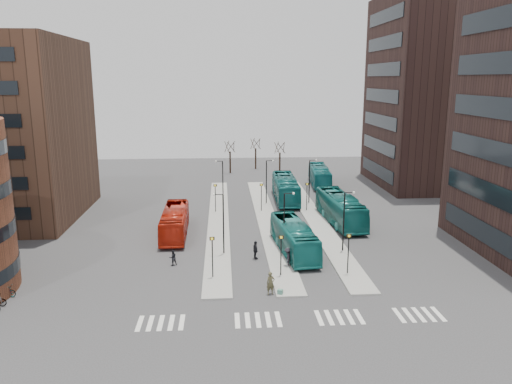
{
  "coord_description": "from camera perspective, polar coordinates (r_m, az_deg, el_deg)",
  "views": [
    {
      "loc": [
        -3.39,
        -29.18,
        17.13
      ],
      "look_at": [
        0.21,
        23.89,
        5.0
      ],
      "focal_mm": 35.0,
      "sensor_mm": 36.0,
      "label": 1
    }
  ],
  "objects": [
    {
      "name": "traveller",
      "position": [
        41.05,
        1.68,
        -10.38
      ],
      "size": [
        0.75,
        0.56,
        1.89
      ],
      "primitive_type": "imported",
      "rotation": [
        0.0,
        0.0,
        0.17
      ],
      "color": "#4B472D",
      "rests_on": "ground"
    },
    {
      "name": "teal_bus_a",
      "position": [
        50.32,
        4.34,
        -5.21
      ],
      "size": [
        3.75,
        11.46,
        3.13
      ],
      "primitive_type": "imported",
      "rotation": [
        0.0,
        0.0,
        0.1
      ],
      "color": "#156C68",
      "rests_on": "ground"
    },
    {
      "name": "crosswalk_stripes",
      "position": [
        37.69,
        4.52,
        -14.22
      ],
      "size": [
        22.35,
        2.4,
        0.01
      ],
      "color": "silver",
      "rests_on": "ground"
    },
    {
      "name": "island_right",
      "position": [
        62.64,
        6.76,
        -3.05
      ],
      "size": [
        2.5,
        45.0,
        0.15
      ],
      "primitive_type": "cube",
      "color": "gray",
      "rests_on": "ground"
    },
    {
      "name": "ground",
      "position": [
        34.01,
        2.48,
        -17.41
      ],
      "size": [
        160.0,
        160.0,
        0.0
      ],
      "primitive_type": "plane",
      "color": "#323235",
      "rests_on": "ground"
    },
    {
      "name": "island_left",
      "position": [
        61.59,
        -4.3,
        -3.27
      ],
      "size": [
        2.5,
        45.0,
        0.15
      ],
      "primitive_type": "cube",
      "color": "gray",
      "rests_on": "ground"
    },
    {
      "name": "sign_poles",
      "position": [
        54.45,
        1.53,
        -2.85
      ],
      "size": [
        12.45,
        22.12,
        3.65
      ],
      "color": "black",
      "rests_on": "ground"
    },
    {
      "name": "red_bus",
      "position": [
        56.36,
        -9.27,
        -3.38
      ],
      "size": [
        2.79,
        11.16,
        3.1
      ],
      "primitive_type": "imported",
      "rotation": [
        0.0,
        0.0,
        0.02
      ],
      "color": "#B8200E",
      "rests_on": "ground"
    },
    {
      "name": "bicycle_far",
      "position": [
        45.51,
        -26.76,
        -10.05
      ],
      "size": [
        1.95,
        1.02,
        0.98
      ],
      "primitive_type": "imported",
      "rotation": [
        0.0,
        0.0,
        1.36
      ],
      "color": "gray",
      "rests_on": "ground"
    },
    {
      "name": "teal_bus_d",
      "position": [
        82.39,
        7.28,
        1.88
      ],
      "size": [
        3.65,
        11.67,
        3.2
      ],
      "primitive_type": "imported",
      "rotation": [
        0.0,
        0.0,
        -0.08
      ],
      "color": "#166C71",
      "rests_on": "ground"
    },
    {
      "name": "suitcase",
      "position": [
        41.1,
        2.78,
        -11.4
      ],
      "size": [
        0.51,
        0.47,
        0.52
      ],
      "primitive_type": "cube",
      "rotation": [
        0.0,
        0.0,
        -0.41
      ],
      "color": "#1D42A0",
      "rests_on": "ground"
    },
    {
      "name": "bare_trees",
      "position": [
        93.17,
        -0.11,
        3.95
      ],
      "size": [
        10.97,
        8.14,
        5.9
      ],
      "color": "black",
      "rests_on": "ground"
    },
    {
      "name": "teal_bus_c",
      "position": [
        61.16,
        9.6,
        -1.89
      ],
      "size": [
        3.76,
        12.84,
        3.53
      ],
      "primitive_type": "imported",
      "rotation": [
        0.0,
        0.0,
        0.06
      ],
      "color": "#13605D",
      "rests_on": "ground"
    },
    {
      "name": "teal_bus_b",
      "position": [
        71.49,
        3.39,
        0.4
      ],
      "size": [
        3.31,
        12.7,
        3.51
      ],
      "primitive_type": "imported",
      "rotation": [
        0.0,
        0.0,
        -0.03
      ],
      "color": "#136162",
      "rests_on": "ground"
    },
    {
      "name": "tower_far",
      "position": [
        86.75,
        20.55,
        10.64
      ],
      "size": [
        20.12,
        20.0,
        30.0
      ],
      "color": "black",
      "rests_on": "ground"
    },
    {
      "name": "island_mid",
      "position": [
        61.83,
        1.27,
        -3.17
      ],
      "size": [
        2.5,
        45.0,
        0.15
      ],
      "primitive_type": "cube",
      "color": "gray",
      "rests_on": "ground"
    },
    {
      "name": "commuter_b",
      "position": [
        48.59,
        -0.05,
        -6.66
      ],
      "size": [
        0.72,
        1.15,
        1.82
      ],
      "primitive_type": "imported",
      "rotation": [
        0.0,
        0.0,
        1.85
      ],
      "color": "black",
      "rests_on": "ground"
    },
    {
      "name": "commuter_a",
      "position": [
        47.75,
        -9.48,
        -7.4
      ],
      "size": [
        0.9,
        0.81,
        1.5
      ],
      "primitive_type": "imported",
      "rotation": [
        0.0,
        0.0,
        3.55
      ],
      "color": "black",
      "rests_on": "ground"
    },
    {
      "name": "lamp_posts",
      "position": [
        59.08,
        2.08,
        -0.43
      ],
      "size": [
        14.04,
        20.24,
        6.12
      ],
      "color": "black",
      "rests_on": "ground"
    },
    {
      "name": "commuter_c",
      "position": [
        46.78,
        3.64,
        -7.46
      ],
      "size": [
        0.82,
        1.26,
        1.83
      ],
      "primitive_type": "imported",
      "rotation": [
        0.0,
        0.0,
        4.59
      ],
      "color": "black",
      "rests_on": "ground"
    }
  ]
}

